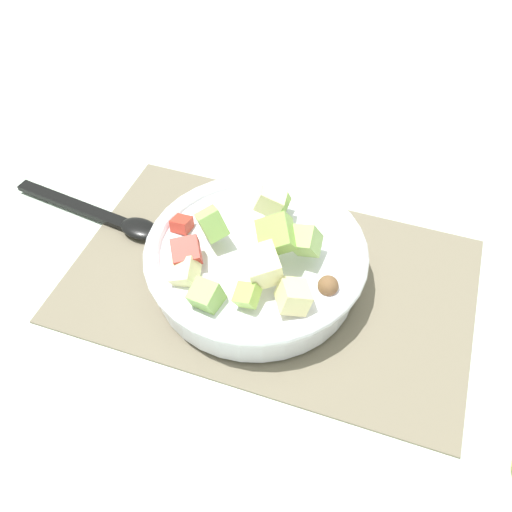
{
  "coord_description": "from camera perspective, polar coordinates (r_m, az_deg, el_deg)",
  "views": [
    {
      "loc": [
        0.13,
        -0.43,
        0.55
      ],
      "look_at": [
        -0.02,
        -0.01,
        0.05
      ],
      "focal_mm": 39.23,
      "sensor_mm": 36.0,
      "label": 1
    }
  ],
  "objects": [
    {
      "name": "serving_spoon",
      "position": [
        0.79,
        -14.79,
        3.83
      ],
      "size": [
        0.24,
        0.06,
        0.01
      ],
      "color": "black",
      "rests_on": "placemat"
    },
    {
      "name": "placemat",
      "position": [
        0.7,
        1.48,
        -2.35
      ],
      "size": [
        0.5,
        0.31,
        0.01
      ],
      "primitive_type": "cube",
      "color": "#756B56",
      "rests_on": "ground_plane"
    },
    {
      "name": "ground_plane",
      "position": [
        0.71,
        1.47,
        -2.51
      ],
      "size": [
        2.4,
        2.4,
        0.0
      ],
      "primitive_type": "plane",
      "color": "silver"
    },
    {
      "name": "salad_bowl",
      "position": [
        0.67,
        -0.02,
        -0.35
      ],
      "size": [
        0.27,
        0.27,
        0.12
      ],
      "color": "white",
      "rests_on": "placemat"
    }
  ]
}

